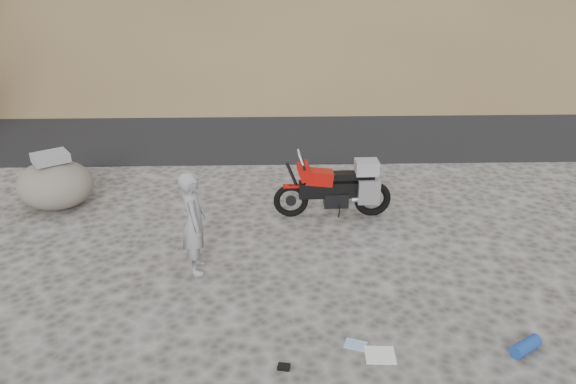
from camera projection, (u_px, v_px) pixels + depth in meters
name	position (u px, v px, depth m)	size (l,w,h in m)	color
ground	(337.00, 290.00, 8.94)	(140.00, 140.00, 0.00)	#3F3D3A
road	(305.00, 123.00, 17.15)	(120.00, 7.00, 0.05)	black
motorcycle	(338.00, 188.00, 11.13)	(2.37, 0.71, 1.41)	black
man	(198.00, 269.00, 9.51)	(0.65, 0.43, 1.78)	gray
boulder	(55.00, 184.00, 11.54)	(1.93, 1.80, 1.18)	#555049
gear_white_cloth	(380.00, 355.00, 7.53)	(0.40, 0.36, 0.01)	white
gear_blue_mat	(526.00, 346.00, 7.56)	(0.19, 0.19, 0.47)	#183F94
gear_glove_a	(284.00, 367.00, 7.30)	(0.16, 0.11, 0.05)	black
gear_blue_cloth	(355.00, 345.00, 7.72)	(0.30, 0.22, 0.01)	#8AA9D5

